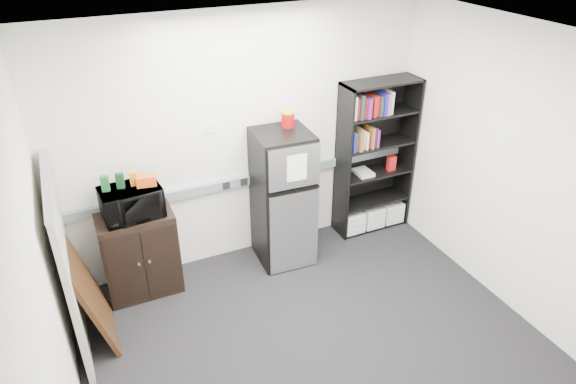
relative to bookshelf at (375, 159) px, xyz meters
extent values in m
plane|color=black|center=(-1.53, -1.57, -0.91)|extent=(4.00, 4.00, 0.00)
cube|color=white|center=(-1.53, 0.18, 0.44)|extent=(4.00, 0.02, 2.70)
cube|color=white|center=(0.47, -1.57, 0.44)|extent=(0.02, 3.50, 2.70)
cube|color=white|center=(-3.53, -1.57, 0.44)|extent=(0.02, 3.50, 2.70)
cube|color=white|center=(-1.53, -1.57, 1.79)|extent=(4.00, 3.50, 0.02)
cube|color=gray|center=(-1.53, 0.15, -0.01)|extent=(3.92, 0.05, 0.10)
cube|color=white|center=(-1.88, 0.18, 0.64)|extent=(0.14, 0.00, 0.10)
cube|color=black|center=(-0.44, -0.01, 0.01)|extent=(0.02, 0.34, 1.85)
cube|color=black|center=(0.44, -0.01, 0.01)|extent=(0.02, 0.34, 1.85)
cube|color=black|center=(0.00, 0.16, 0.01)|extent=(0.90, 0.02, 1.85)
cube|color=black|center=(0.00, -0.01, 0.92)|extent=(0.90, 0.34, 0.02)
cube|color=black|center=(0.00, -0.01, -0.89)|extent=(0.85, 0.32, 0.03)
cube|color=black|center=(0.00, -0.01, -0.54)|extent=(0.85, 0.32, 0.03)
cube|color=black|center=(0.00, -0.01, -0.17)|extent=(0.85, 0.32, 0.02)
cube|color=black|center=(0.00, -0.01, 0.20)|extent=(0.85, 0.32, 0.02)
cube|color=black|center=(0.00, -0.01, 0.57)|extent=(0.85, 0.32, 0.02)
cube|color=silver|center=(-0.28, -0.02, -0.76)|extent=(0.25, 0.30, 0.25)
cube|color=silver|center=(0.00, -0.02, -0.76)|extent=(0.25, 0.30, 0.25)
cube|color=silver|center=(0.28, -0.02, -0.76)|extent=(0.25, 0.30, 0.25)
cube|color=gray|center=(-3.43, -0.49, -0.11)|extent=(0.05, 1.30, 1.60)
cube|color=#B2B2B7|center=(-3.43, -0.49, 0.70)|extent=(0.06, 1.30, 0.02)
cube|color=black|center=(-2.78, -0.06, -0.46)|extent=(0.72, 0.45, 0.90)
cube|color=black|center=(-2.95, -0.29, -0.46)|extent=(0.33, 0.01, 0.80)
cube|color=black|center=(-2.61, -0.29, -0.46)|extent=(0.33, 0.01, 0.80)
cylinder|color=#B2B2B7|center=(-2.83, -0.31, -0.42)|extent=(0.02, 0.02, 0.02)
cylinder|color=#B2B2B7|center=(-2.73, -0.31, -0.42)|extent=(0.02, 0.02, 0.02)
imported|color=black|center=(-2.78, -0.08, 0.14)|extent=(0.58, 0.42, 0.30)
cube|color=#185524|center=(-2.98, -0.05, 0.37)|extent=(0.08, 0.06, 0.15)
cube|color=#0C3517|center=(-2.84, -0.05, 0.37)|extent=(0.08, 0.07, 0.15)
cube|color=orange|center=(-2.72, -0.05, 0.37)|extent=(0.08, 0.06, 0.14)
cube|color=#D55015|center=(-2.62, -0.10, 0.35)|extent=(0.19, 0.13, 0.10)
cube|color=black|center=(-1.24, -0.14, -0.16)|extent=(0.60, 0.60, 1.50)
cube|color=silver|center=(-1.24, -0.43, 0.34)|extent=(0.55, 0.05, 0.45)
cube|color=silver|center=(-1.24, -0.43, -0.42)|extent=(0.55, 0.05, 0.96)
cube|color=black|center=(-1.24, -0.44, 0.09)|extent=(0.55, 0.03, 0.03)
cube|color=white|center=(-1.22, -0.45, 0.34)|extent=(0.21, 0.01, 0.28)
cube|color=black|center=(-1.24, -0.14, 0.59)|extent=(0.60, 0.60, 0.02)
cylinder|color=#A3070C|center=(-1.12, -0.02, 0.69)|extent=(0.14, 0.14, 0.17)
cylinder|color=gold|center=(-1.12, -0.02, 0.78)|extent=(0.14, 0.14, 0.02)
cube|color=black|center=(-3.30, -0.55, -0.44)|extent=(0.29, 0.74, 0.93)
cube|color=beige|center=(-3.28, -0.55, -0.44)|extent=(0.21, 0.63, 0.79)
camera|label=1|loc=(-3.17, -4.49, 2.61)|focal=32.00mm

